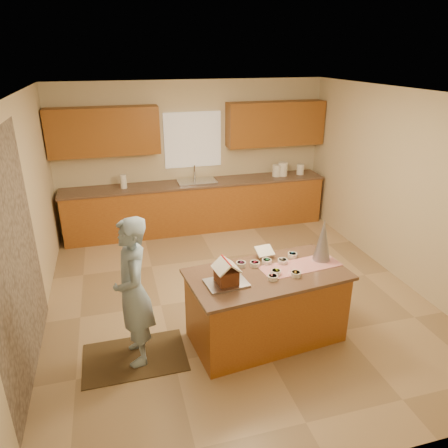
{
  "coord_description": "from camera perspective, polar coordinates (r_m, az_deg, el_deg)",
  "views": [
    {
      "loc": [
        -1.48,
        -4.81,
        3.16
      ],
      "look_at": [
        -0.1,
        0.2,
        1.0
      ],
      "focal_mm": 33.54,
      "sensor_mm": 36.0,
      "label": 1
    }
  ],
  "objects": [
    {
      "name": "window_curtain",
      "position": [
        7.82,
        -4.28,
        11.36
      ],
      "size": [
        1.05,
        0.03,
        1.0
      ],
      "primitive_type": "cube",
      "color": "white",
      "rests_on": "wall_back"
    },
    {
      "name": "canister_c",
      "position": [
        8.36,
        10.36,
        7.36
      ],
      "size": [
        0.14,
        0.14,
        0.2
      ],
      "primitive_type": "cylinder",
      "color": "white",
      "rests_on": "back_counter_top"
    },
    {
      "name": "wall_right",
      "position": [
        6.5,
        23.26,
        4.53
      ],
      "size": [
        5.5,
        5.5,
        0.0
      ],
      "primitive_type": "plane",
      "color": "beige",
      "rests_on": "floor"
    },
    {
      "name": "candy_bowls",
      "position": [
        4.81,
        6.66,
        -5.71
      ],
      "size": [
        0.78,
        0.55,
        0.05
      ],
      "color": "silver",
      "rests_on": "island_top"
    },
    {
      "name": "canister_b",
      "position": [
        8.2,
        8.02,
        7.43
      ],
      "size": [
        0.18,
        0.18,
        0.26
      ],
      "primitive_type": "cylinder",
      "color": "white",
      "rests_on": "back_counter_top"
    },
    {
      "name": "back_counter_base",
      "position": [
        7.89,
        -3.64,
        2.35
      ],
      "size": [
        4.8,
        0.6,
        0.88
      ],
      "primitive_type": "cube",
      "color": "#9A5A1F",
      "rests_on": "floor"
    },
    {
      "name": "paper_towel",
      "position": [
        7.57,
        -13.56,
        5.65
      ],
      "size": [
        0.11,
        0.11,
        0.24
      ],
      "primitive_type": "cylinder",
      "color": "white",
      "rests_on": "back_counter_top"
    },
    {
      "name": "cookbook",
      "position": [
        5.02,
        5.55,
        -3.67
      ],
      "size": [
        0.22,
        0.18,
        0.09
      ],
      "primitive_type": "cube",
      "rotation": [
        -1.13,
        0.0,
        0.12
      ],
      "color": "white",
      "rests_on": "island_top"
    },
    {
      "name": "ceiling",
      "position": [
        5.06,
        1.78,
        17.33
      ],
      "size": [
        5.5,
        5.5,
        0.0
      ],
      "primitive_type": "plane",
      "color": "silver",
      "rests_on": "floor"
    },
    {
      "name": "sink",
      "position": [
        7.75,
        -3.73,
        5.48
      ],
      "size": [
        0.7,
        0.45,
        0.12
      ],
      "primitive_type": "cube",
      "color": "silver",
      "rests_on": "back_counter_top"
    },
    {
      "name": "baking_tray",
      "position": [
        4.48,
        0.32,
        -8.05
      ],
      "size": [
        0.47,
        0.37,
        0.02
      ],
      "primitive_type": "cube",
      "rotation": [
        0.0,
        0.0,
        0.12
      ],
      "color": "silver",
      "rests_on": "island_top"
    },
    {
      "name": "back_counter_top",
      "position": [
        7.75,
        -3.73,
        5.55
      ],
      "size": [
        4.85,
        0.63,
        0.04
      ],
      "primitive_type": "cube",
      "color": "brown",
      "rests_on": "back_counter_base"
    },
    {
      "name": "canister_a",
      "position": [
        8.16,
        7.18,
        7.25
      ],
      "size": [
        0.16,
        0.16,
        0.22
      ],
      "primitive_type": "cylinder",
      "color": "white",
      "rests_on": "back_counter_top"
    },
    {
      "name": "table_runner",
      "position": [
        4.91,
        10.38,
        -5.65
      ],
      "size": [
        0.98,
        0.45,
        0.01
      ],
      "primitive_type": "cube",
      "rotation": [
        0.0,
        0.0,
        0.12
      ],
      "color": "#AA0C1B",
      "rests_on": "island_top"
    },
    {
      "name": "faucet",
      "position": [
        7.87,
        -4.03,
        7.03
      ],
      "size": [
        0.03,
        0.03,
        0.28
      ],
      "primitive_type": "cylinder",
      "color": "silver",
      "rests_on": "back_counter_top"
    },
    {
      "name": "wall_front",
      "position": [
        3.12,
        16.92,
        -14.04
      ],
      "size": [
        5.5,
        5.5,
        0.0
      ],
      "primitive_type": "plane",
      "color": "beige",
      "rests_on": "floor"
    },
    {
      "name": "tinsel_tree",
      "position": [
        4.99,
        13.34,
        -2.12
      ],
      "size": [
        0.23,
        0.23,
        0.52
      ],
      "primitive_type": "cone",
      "rotation": [
        0.0,
        0.0,
        0.12
      ],
      "color": "silver",
      "rests_on": "island_top"
    },
    {
      "name": "wall_left",
      "position": [
        5.24,
        -25.55,
        0.06
      ],
      "size": [
        5.5,
        5.5,
        0.0
      ],
      "primitive_type": "plane",
      "color": "beige",
      "rests_on": "floor"
    },
    {
      "name": "stone_accent",
      "position": [
        4.55,
        -26.56,
        -4.8
      ],
      "size": [
        0.0,
        2.5,
        2.5
      ],
      "primitive_type": "plane",
      "rotation": [
        1.57,
        0.0,
        1.57
      ],
      "color": "gray",
      "rests_on": "wall_left"
    },
    {
      "name": "island_top",
      "position": [
        4.72,
        5.96,
        -6.86
      ],
      "size": [
        1.87,
        1.12,
        0.04
      ],
      "primitive_type": "cube",
      "rotation": [
        0.0,
        0.0,
        0.12
      ],
      "color": "brown",
      "rests_on": "island_base"
    },
    {
      "name": "wall_back",
      "position": [
        7.92,
        -4.27,
        9.27
      ],
      "size": [
        5.5,
        5.5,
        0.0
      ],
      "primitive_type": "plane",
      "color": "beige",
      "rests_on": "floor"
    },
    {
      "name": "gingerbread_house",
      "position": [
        4.42,
        0.32,
        -6.82
      ],
      "size": [
        0.29,
        0.29,
        0.27
      ],
      "color": "#572317",
      "rests_on": "baking_tray"
    },
    {
      "name": "rug",
      "position": [
        4.98,
        -12.04,
        -17.33
      ],
      "size": [
        1.12,
        0.73,
        0.01
      ],
      "primitive_type": "cube",
      "color": "black",
      "rests_on": "floor"
    },
    {
      "name": "boy",
      "position": [
        4.5,
        -12.26,
        -9.07
      ],
      "size": [
        0.43,
        0.62,
        1.65
      ],
      "primitive_type": "imported",
      "rotation": [
        0.0,
        0.0,
        -1.52
      ],
      "color": "#91B1CE",
      "rests_on": "rug"
    },
    {
      "name": "upper_cabinet_left",
      "position": [
        7.49,
        -16.07,
        12.02
      ],
      "size": [
        1.85,
        0.35,
        0.8
      ],
      "primitive_type": "cube",
      "color": "brown",
      "rests_on": "wall_back"
    },
    {
      "name": "island_base",
      "position": [
        4.95,
        5.76,
        -11.23
      ],
      "size": [
        1.78,
        1.04,
        0.83
      ],
      "primitive_type": "cube",
      "rotation": [
        0.0,
        0.0,
        0.12
      ],
      "color": "#9A5A1F",
      "rests_on": "floor"
    },
    {
      "name": "floor",
      "position": [
        5.94,
        1.46,
        -9.56
      ],
      "size": [
        5.5,
        5.5,
        0.0
      ],
      "primitive_type": "plane",
      "color": "tan",
      "rests_on": "ground"
    },
    {
      "name": "upper_cabinet_right",
      "position": [
        8.08,
        7.02,
        13.42
      ],
      "size": [
        1.85,
        0.35,
        0.8
      ],
      "primitive_type": "cube",
      "color": "brown",
      "rests_on": "wall_back"
    }
  ]
}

